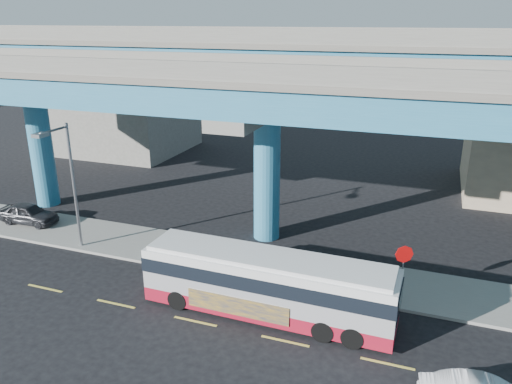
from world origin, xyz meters
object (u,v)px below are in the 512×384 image
(street_lamp, at_px, (65,170))
(stop_sign, at_px, (404,261))
(transit_bus, at_px, (268,283))
(parked_car, at_px, (28,214))

(street_lamp, distance_m, stop_sign, 17.52)
(transit_bus, distance_m, street_lamp, 12.58)
(parked_car, height_order, street_lamp, street_lamp)
(transit_bus, relative_size, street_lamp, 1.59)
(parked_car, distance_m, street_lamp, 6.80)
(transit_bus, height_order, stop_sign, stop_sign)
(parked_car, relative_size, stop_sign, 1.39)
(parked_car, bearing_deg, transit_bus, -106.56)
(transit_bus, distance_m, stop_sign, 6.08)
(transit_bus, bearing_deg, street_lamp, 170.66)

